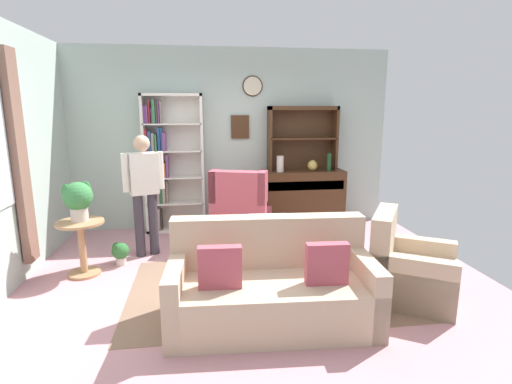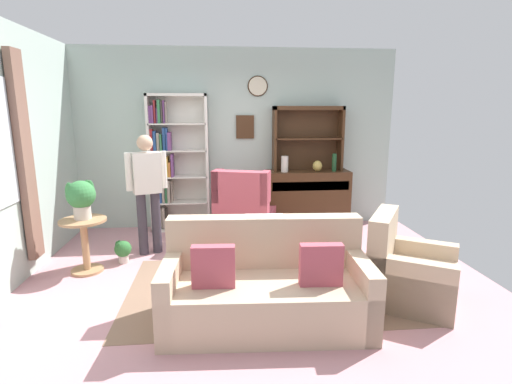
% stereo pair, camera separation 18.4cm
% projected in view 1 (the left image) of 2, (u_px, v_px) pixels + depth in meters
% --- Properties ---
extents(ground_plane, '(5.40, 4.60, 0.02)m').
position_uv_depth(ground_plane, '(250.00, 278.00, 4.45)').
color(ground_plane, '#C68C93').
extents(wall_back, '(5.00, 0.09, 2.80)m').
position_uv_depth(wall_back, '(233.00, 139.00, 6.22)').
color(wall_back, '#ADC1B7').
rests_on(wall_back, ground_plane).
extents(area_rug, '(2.98, 1.81, 0.01)m').
position_uv_depth(area_rug, '(272.00, 288.00, 4.19)').
color(area_rug, '#846651').
rests_on(area_rug, ground_plane).
extents(bookshelf, '(0.90, 0.30, 2.10)m').
position_uv_depth(bookshelf, '(168.00, 164.00, 5.98)').
color(bookshelf, silver).
rests_on(bookshelf, ground_plane).
extents(sideboard, '(1.30, 0.45, 0.92)m').
position_uv_depth(sideboard, '(302.00, 196.00, 6.29)').
color(sideboard, '#422816').
rests_on(sideboard, ground_plane).
extents(sideboard_hutch, '(1.10, 0.26, 1.00)m').
position_uv_depth(sideboard_hutch, '(302.00, 129.00, 6.18)').
color(sideboard_hutch, '#422816').
rests_on(sideboard_hutch, sideboard).
extents(vase_tall, '(0.11, 0.11, 0.25)m').
position_uv_depth(vase_tall, '(280.00, 164.00, 6.05)').
color(vase_tall, beige).
rests_on(vase_tall, sideboard).
extents(vase_round, '(0.15, 0.15, 0.17)m').
position_uv_depth(vase_round, '(312.00, 166.00, 6.14)').
color(vase_round, tan).
rests_on(vase_round, sideboard).
extents(bottle_wine, '(0.07, 0.07, 0.28)m').
position_uv_depth(bottle_wine, '(329.00, 162.00, 6.14)').
color(bottle_wine, '#194223').
rests_on(bottle_wine, sideboard).
extents(couch_floral, '(1.84, 0.95, 0.90)m').
position_uv_depth(couch_floral, '(271.00, 288.00, 3.49)').
color(couch_floral, '#C6AD8E').
rests_on(couch_floral, ground_plane).
extents(armchair_floral, '(1.06, 1.05, 0.88)m').
position_uv_depth(armchair_floral, '(408.00, 271.00, 3.92)').
color(armchair_floral, '#C6AD8E').
rests_on(armchair_floral, ground_plane).
extents(wingback_chair, '(0.98, 1.00, 1.05)m').
position_uv_depth(wingback_chair, '(241.00, 215.00, 5.63)').
color(wingback_chair, '#B74C5B').
rests_on(wingback_chair, ground_plane).
extents(plant_stand, '(0.52, 0.52, 0.64)m').
position_uv_depth(plant_stand, '(82.00, 242.00, 4.46)').
color(plant_stand, '#A87F56').
rests_on(plant_stand, ground_plane).
extents(potted_plant_large, '(0.32, 0.32, 0.45)m').
position_uv_depth(potted_plant_large, '(78.00, 198.00, 4.38)').
color(potted_plant_large, beige).
rests_on(potted_plant_large, plant_stand).
extents(potted_plant_small, '(0.20, 0.20, 0.28)m').
position_uv_depth(potted_plant_small, '(120.00, 252.00, 4.78)').
color(potted_plant_small, beige).
rests_on(potted_plant_small, ground_plane).
extents(person_reading, '(0.52, 0.31, 1.56)m').
position_uv_depth(person_reading, '(144.00, 187.00, 4.96)').
color(person_reading, '#38333D').
rests_on(person_reading, ground_plane).
extents(coffee_table, '(0.80, 0.50, 0.42)m').
position_uv_depth(coffee_table, '(256.00, 255.00, 4.17)').
color(coffee_table, '#422816').
rests_on(coffee_table, ground_plane).
extents(book_stack, '(0.21, 0.13, 0.04)m').
position_uv_depth(book_stack, '(250.00, 246.00, 4.17)').
color(book_stack, '#284C8C').
rests_on(book_stack, coffee_table).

